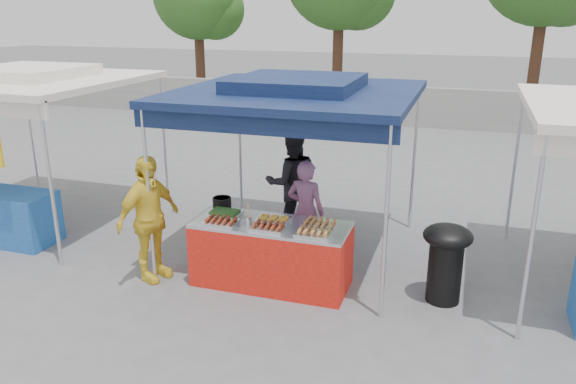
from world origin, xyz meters
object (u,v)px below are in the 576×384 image
(vendor_table, at_px, (271,254))
(cooking_pot, at_px, (222,203))
(wok_burner, at_px, (446,257))
(vendor_woman, at_px, (306,212))
(customer_person, at_px, (149,219))
(helper_man, at_px, (292,183))

(vendor_table, xyz_separation_m, cooking_pot, (-0.83, 0.34, 0.50))
(cooking_pot, distance_m, wok_burner, 3.02)
(wok_burner, bearing_deg, vendor_woman, 140.50)
(customer_person, bearing_deg, wok_burner, -63.78)
(helper_man, bearing_deg, vendor_table, 70.71)
(wok_burner, xyz_separation_m, helper_man, (-2.43, 1.48, 0.27))
(vendor_woman, height_order, helper_man, helper_man)
(vendor_table, bearing_deg, customer_person, -167.78)
(cooking_pot, bearing_deg, customer_person, -137.19)
(vendor_woman, distance_m, helper_man, 1.02)
(cooking_pot, bearing_deg, vendor_table, -22.27)
(helper_man, bearing_deg, wok_burner, 120.63)
(vendor_woman, relative_size, helper_man, 0.87)
(wok_burner, bearing_deg, helper_man, 126.06)
(cooking_pot, xyz_separation_m, wok_burner, (3.00, -0.11, -0.33))
(vendor_table, relative_size, vendor_woman, 1.34)
(vendor_woman, bearing_deg, wok_burner, 169.94)
(vendor_table, relative_size, customer_person, 1.18)
(wok_burner, distance_m, helper_man, 2.85)
(customer_person, bearing_deg, helper_man, -14.97)
(wok_burner, relative_size, helper_man, 0.58)
(cooking_pot, distance_m, vendor_woman, 1.17)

